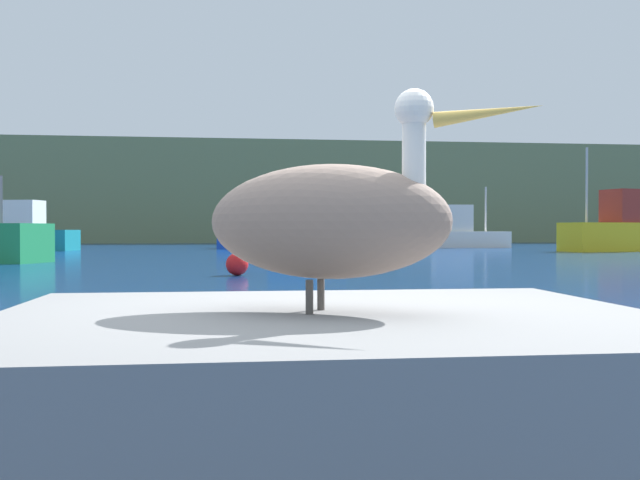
% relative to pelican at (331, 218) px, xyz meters
% --- Properties ---
extents(ground_plane, '(260.00, 260.00, 0.00)m').
position_rel_pelican_xyz_m(ground_plane, '(0.04, 0.52, -1.17)').
color(ground_plane, navy).
extents(hillside_backdrop, '(140.00, 17.98, 8.76)m').
position_rel_pelican_xyz_m(hillside_backdrop, '(0.04, 65.73, 3.21)').
color(hillside_backdrop, '#6B7A51').
rests_on(hillside_backdrop, ground).
extents(pier_dock, '(2.58, 2.01, 0.80)m').
position_rel_pelican_xyz_m(pier_dock, '(-0.01, 0.01, -0.77)').
color(pier_dock, gray).
rests_on(pier_dock, ground).
extents(pelican, '(1.28, 0.79, 0.86)m').
position_rel_pelican_xyz_m(pelican, '(0.00, 0.00, 0.00)').
color(pelican, gray).
rests_on(pelican, pier_dock).
extents(fishing_boat_teal, '(6.00, 3.15, 5.46)m').
position_rel_pelican_xyz_m(fishing_boat_teal, '(-11.65, 37.36, -0.22)').
color(fishing_boat_teal, teal).
rests_on(fishing_boat_teal, ground).
extents(fishing_boat_yellow, '(5.87, 3.22, 5.35)m').
position_rel_pelican_xyz_m(fishing_boat_yellow, '(19.46, 32.08, -0.04)').
color(fishing_boat_yellow, yellow).
rests_on(fishing_boat_yellow, ground).
extents(fishing_boat_white, '(6.92, 2.22, 3.85)m').
position_rel_pelican_xyz_m(fishing_boat_white, '(13.48, 40.50, -0.25)').
color(fishing_boat_white, white).
rests_on(fishing_boat_white, ground).
extents(fishing_boat_blue, '(7.77, 3.69, 3.59)m').
position_rel_pelican_xyz_m(fishing_boat_blue, '(2.83, 39.31, -0.26)').
color(fishing_boat_blue, blue).
rests_on(fishing_boat_blue, ground).
extents(mooring_buoy, '(0.56, 0.56, 0.56)m').
position_rel_pelican_xyz_m(mooring_buoy, '(-0.26, 14.76, -0.89)').
color(mooring_buoy, red).
rests_on(mooring_buoy, ground).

